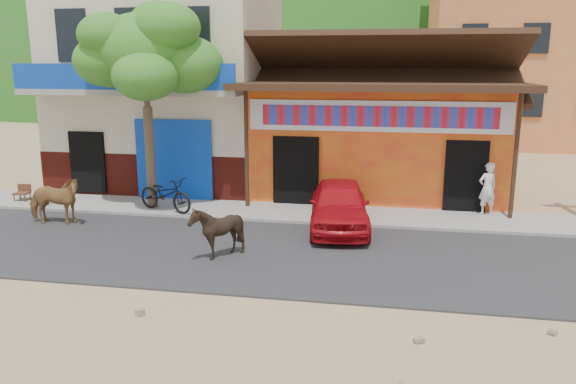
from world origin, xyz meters
name	(u,v)px	position (x,y,z in m)	size (l,w,h in m)	color
ground	(256,298)	(0.00, 0.00, 0.00)	(120.00, 120.00, 0.00)	#9E825B
road	(281,254)	(0.00, 2.50, 0.02)	(60.00, 5.00, 0.04)	#28282B
sidewalk	(304,214)	(0.00, 6.00, 0.06)	(60.00, 2.00, 0.12)	gray
dance_club	(378,139)	(2.00, 10.00, 1.80)	(8.00, 6.00, 3.60)	orange
cafe_building	(172,87)	(-5.50, 10.00, 3.50)	(7.00, 6.00, 7.00)	beige
apartment_front	(517,32)	(9.00, 24.00, 6.00)	(9.00, 9.00, 12.00)	#CC723F
hillside	(377,4)	(0.00, 70.00, 12.00)	(100.00, 40.00, 24.00)	#194C14
tree	(147,107)	(-4.60, 5.80, 3.12)	(3.00, 3.00, 6.00)	#2D721E
cow_tan	(54,201)	(-6.56, 3.80, 0.70)	(0.71, 1.57, 1.33)	olive
cow_dark	(217,231)	(-1.37, 1.98, 0.66)	(1.01, 1.13, 1.25)	black
red_car	(339,205)	(1.13, 4.80, 0.69)	(1.53, 3.79, 1.29)	#B60D16
scooter	(165,194)	(-4.00, 5.37, 0.63)	(0.67, 1.93, 1.01)	black
pedestrian	(487,188)	(5.18, 6.70, 0.88)	(0.55, 0.36, 1.51)	white
cafe_chair_left	(21,186)	(-9.00, 5.81, 0.58)	(0.43, 0.43, 0.91)	#54281C
cafe_chair_right	(40,192)	(-8.02, 5.30, 0.54)	(0.39, 0.39, 0.84)	#472817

